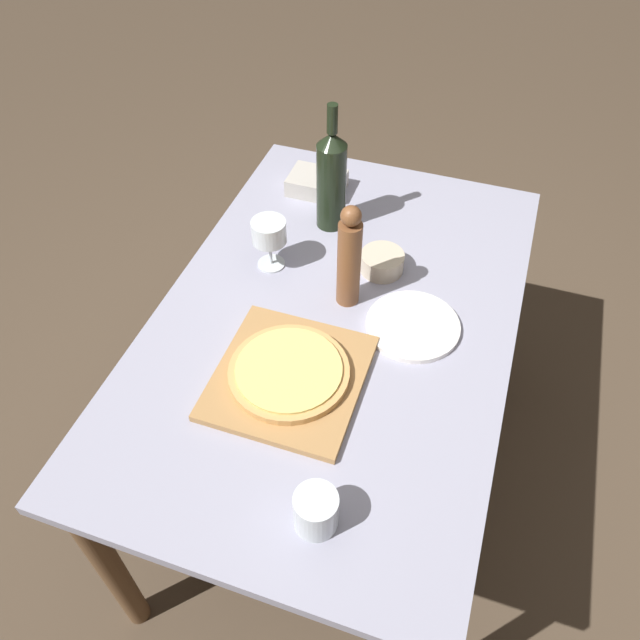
{
  "coord_description": "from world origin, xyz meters",
  "views": [
    {
      "loc": [
        0.3,
        -1.0,
        1.85
      ],
      "look_at": [
        -0.01,
        -0.08,
        0.79
      ],
      "focal_mm": 35.0,
      "sensor_mm": 36.0,
      "label": 1
    }
  ],
  "objects": [
    {
      "name": "ground_plane",
      "position": [
        0.0,
        0.0,
        0.0
      ],
      "size": [
        12.0,
        12.0,
        0.0
      ],
      "primitive_type": "plane",
      "color": "#4C3D2D"
    },
    {
      "name": "dining_table",
      "position": [
        0.0,
        0.0,
        0.63
      ],
      "size": [
        0.86,
        1.34,
        0.73
      ],
      "color": "#9393A8",
      "rests_on": "ground_plane"
    },
    {
      "name": "cutting_board",
      "position": [
        -0.04,
        -0.22,
        0.74
      ],
      "size": [
        0.32,
        0.34,
        0.02
      ],
      "color": "#A87A47",
      "rests_on": "dining_table"
    },
    {
      "name": "pizza",
      "position": [
        -0.04,
        -0.22,
        0.76
      ],
      "size": [
        0.27,
        0.27,
        0.02
      ],
      "color": "tan",
      "rests_on": "cutting_board"
    },
    {
      "name": "wine_bottle",
      "position": [
        -0.12,
        0.34,
        0.88
      ],
      "size": [
        0.08,
        0.08,
        0.36
      ],
      "color": "black",
      "rests_on": "dining_table"
    },
    {
      "name": "pepper_mill",
      "position": [
        0.01,
        0.07,
        0.87
      ],
      "size": [
        0.06,
        0.06,
        0.29
      ],
      "color": "brown",
      "rests_on": "dining_table"
    },
    {
      "name": "wine_glass",
      "position": [
        -0.22,
        0.12,
        0.84
      ],
      "size": [
        0.09,
        0.09,
        0.14
      ],
      "color": "silver",
      "rests_on": "dining_table"
    },
    {
      "name": "small_bowl",
      "position": [
        0.06,
        0.2,
        0.76
      ],
      "size": [
        0.11,
        0.11,
        0.05
      ],
      "color": "beige",
      "rests_on": "dining_table"
    },
    {
      "name": "drinking_tumbler",
      "position": [
        0.13,
        -0.51,
        0.78
      ],
      "size": [
        0.08,
        0.08,
        0.09
      ],
      "color": "silver",
      "rests_on": "dining_table"
    },
    {
      "name": "dinner_plate",
      "position": [
        0.19,
        0.02,
        0.74
      ],
      "size": [
        0.23,
        0.23,
        0.01
      ],
      "color": "white",
      "rests_on": "dining_table"
    },
    {
      "name": "food_container",
      "position": [
        -0.21,
        0.47,
        0.76
      ],
      "size": [
        0.16,
        0.12,
        0.05
      ],
      "color": "#BCB7AD",
      "rests_on": "dining_table"
    }
  ]
}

